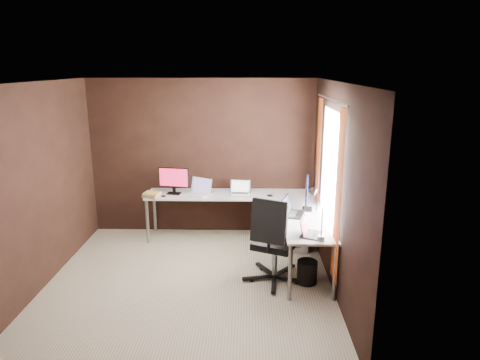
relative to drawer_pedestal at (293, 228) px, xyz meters
name	(u,v)px	position (x,y,z in m)	size (l,w,h in m)	color
room	(215,185)	(-1.09, -1.08, 0.98)	(3.60, 3.60, 2.50)	beige
desk	(255,206)	(-0.59, -0.11, 0.38)	(2.65, 2.25, 0.73)	white
drawer_pedestal	(293,228)	(0.00, 0.00, 0.00)	(0.42, 0.50, 0.60)	white
monitor_left	(174,179)	(-1.85, 0.34, 0.67)	(0.48, 0.16, 0.42)	black
monitor_right	(307,192)	(0.13, -0.40, 0.69)	(0.16, 0.55, 0.45)	black
laptop_white	(199,191)	(-1.45, 0.31, 0.48)	(0.45, 0.41, 0.25)	white
laptop_silver	(240,191)	(-0.81, 0.33, 0.48)	(0.35, 0.26, 0.22)	silver
laptop_black_big	(291,211)	(-0.10, -0.61, 0.48)	(0.36, 0.43, 0.25)	black
laptop_black_small	(308,231)	(0.04, -1.33, 0.47)	(0.30, 0.35, 0.20)	black
book_stack	(152,195)	(-2.16, 0.15, 0.47)	(0.31, 0.28, 0.08)	tan
mouse_left	(164,196)	(-1.98, 0.15, 0.45)	(0.08, 0.05, 0.03)	black
mouse_corner	(270,195)	(-0.35, 0.21, 0.45)	(0.09, 0.06, 0.04)	black
desk_lamp	(316,207)	(0.09, -1.44, 0.81)	(0.19, 0.23, 0.61)	slate
office_chair	(274,257)	(-0.35, -1.09, 0.03)	(0.64, 0.68, 1.14)	black
wastebasket	(307,272)	(0.07, -1.14, -0.15)	(0.26, 0.26, 0.30)	black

